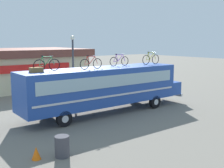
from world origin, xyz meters
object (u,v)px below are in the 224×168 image
rooftop_bicycle_1 (47,65)px  rooftop_bicycle_4 (151,59)px  luggage_bag_1 (36,70)px  bus (106,86)px  traffic_cone (36,153)px  trash_bin (62,146)px  street_lamp (73,62)px  rooftop_bicycle_2 (91,63)px  rooftop_bicycle_3 (119,61)px

rooftop_bicycle_1 → rooftop_bicycle_4: size_ratio=0.96×
luggage_bag_1 → rooftop_bicycle_1: 0.78m
bus → traffic_cone: (-6.77, -4.43, -1.59)m
rooftop_bicycle_1 → traffic_cone: rooftop_bicycle_1 is taller
trash_bin → street_lamp: 10.99m
bus → rooftop_bicycle_2: size_ratio=7.72×
rooftop_bicycle_1 → rooftop_bicycle_3: bearing=1.4°
rooftop_bicycle_4 → street_lamp: 6.06m
bus → traffic_cone: bus is taller
rooftop_bicycle_3 → luggage_bag_1: bearing=-177.3°
rooftop_bicycle_3 → rooftop_bicycle_1: bearing=-178.6°
bus → rooftop_bicycle_3: size_ratio=7.48×
bus → luggage_bag_1: luggage_bag_1 is taller
rooftop_bicycle_3 → traffic_cone: (-8.26, -4.81, -3.21)m
rooftop_bicycle_1 → rooftop_bicycle_3: size_ratio=0.99×
bus → luggage_bag_1: size_ratio=17.17×
rooftop_bicycle_2 → rooftop_bicycle_3: 2.93m
luggage_bag_1 → street_lamp: street_lamp is taller
bus → rooftop_bicycle_1: rooftop_bicycle_1 is taller
trash_bin → traffic_cone: 1.09m
bus → rooftop_bicycle_4: rooftop_bicycle_4 is taller
rooftop_bicycle_1 → trash_bin: rooftop_bicycle_1 is taller
trash_bin → street_lamp: bearing=57.9°
rooftop_bicycle_2 → street_lamp: 4.65m
rooftop_bicycle_1 → rooftop_bicycle_2: (2.72, -0.57, -0.02)m
rooftop_bicycle_2 → rooftop_bicycle_4: 5.60m
rooftop_bicycle_1 → rooftop_bicycle_2: 2.78m
street_lamp → traffic_cone: bearing=-127.7°
rooftop_bicycle_1 → trash_bin: 6.17m
rooftop_bicycle_1 → rooftop_bicycle_4: bearing=-1.9°
luggage_bag_1 → trash_bin: (-0.98, -4.93, -2.80)m
rooftop_bicycle_1 → traffic_cone: size_ratio=3.10×
luggage_bag_1 → rooftop_bicycle_3: size_ratio=0.44×
trash_bin → traffic_cone: trash_bin is taller
trash_bin → rooftop_bicycle_1: bearing=71.5°
trash_bin → street_lamp: (5.65, 9.00, 2.81)m
rooftop_bicycle_1 → traffic_cone: bearing=-119.9°
rooftop_bicycle_4 → rooftop_bicycle_1: bearing=178.1°
bus → rooftop_bicycle_2: rooftop_bicycle_2 is taller
rooftop_bicycle_4 → traffic_cone: size_ratio=3.21×
rooftop_bicycle_3 → traffic_cone: 10.08m
rooftop_bicycle_1 → rooftop_bicycle_3: (5.57, 0.14, -0.03)m
rooftop_bicycle_3 → trash_bin: (-7.27, -5.23, -3.02)m
traffic_cone → street_lamp: bearing=52.3°
rooftop_bicycle_3 → rooftop_bicycle_4: rooftop_bicycle_4 is taller
trash_bin → traffic_cone: size_ratio=1.70×
street_lamp → rooftop_bicycle_1: bearing=-135.2°
luggage_bag_1 → trash_bin: 5.76m
luggage_bag_1 → traffic_cone: (-1.97, -4.52, -2.98)m
rooftop_bicycle_1 → trash_bin: bearing=-108.5°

